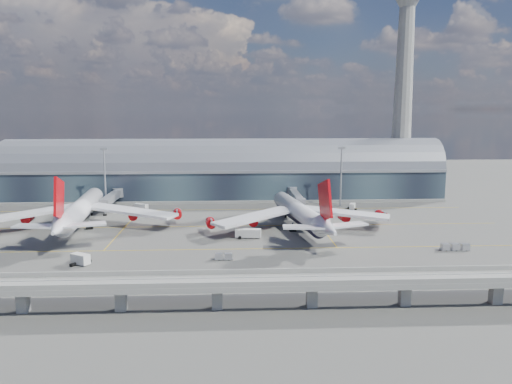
{
  "coord_description": "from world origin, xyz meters",
  "views": [
    {
      "loc": [
        3.34,
        -154.87,
        41.43
      ],
      "look_at": [
        11.29,
        10.0,
        14.0
      ],
      "focal_mm": 35.0,
      "sensor_mm": 36.0,
      "label": 1
    }
  ],
  "objects_px": {
    "service_truck_2": "(248,233)",
    "service_truck_3": "(328,227)",
    "cargo_train_1": "(405,273)",
    "service_truck_4": "(352,206)",
    "cargo_train_0": "(224,257)",
    "airliner_left": "(80,210)",
    "cargo_train_2": "(455,247)",
    "floodlight_mast_left": "(105,176)",
    "service_truck_1": "(80,259)",
    "service_truck_5": "(141,207)",
    "airliner_right": "(300,214)",
    "floodlight_mast_right": "(341,175)",
    "control_tower": "(404,88)"
  },
  "relations": [
    {
      "from": "service_truck_2",
      "to": "service_truck_3",
      "type": "distance_m",
      "value": 29.38
    },
    {
      "from": "service_truck_2",
      "to": "cargo_train_1",
      "type": "bearing_deg",
      "value": -128.31
    },
    {
      "from": "service_truck_2",
      "to": "service_truck_4",
      "type": "distance_m",
      "value": 63.67
    },
    {
      "from": "service_truck_4",
      "to": "cargo_train_0",
      "type": "distance_m",
      "value": 86.32
    },
    {
      "from": "airliner_left",
      "to": "cargo_train_2",
      "type": "bearing_deg",
      "value": -21.17
    },
    {
      "from": "floodlight_mast_left",
      "to": "service_truck_1",
      "type": "relative_size",
      "value": 4.52
    },
    {
      "from": "airliner_left",
      "to": "service_truck_4",
      "type": "distance_m",
      "value": 107.74
    },
    {
      "from": "service_truck_5",
      "to": "airliner_right",
      "type": "bearing_deg",
      "value": -94.66
    },
    {
      "from": "service_truck_4",
      "to": "airliner_left",
      "type": "bearing_deg",
      "value": -142.16
    },
    {
      "from": "cargo_train_0",
      "to": "airliner_left",
      "type": "bearing_deg",
      "value": 48.73
    },
    {
      "from": "floodlight_mast_left",
      "to": "cargo_train_0",
      "type": "xyz_separation_m",
      "value": [
        50.8,
        -75.6,
        -12.72
      ]
    },
    {
      "from": "floodlight_mast_right",
      "to": "service_truck_4",
      "type": "xyz_separation_m",
      "value": [
        3.53,
        -7.27,
        -12.36
      ]
    },
    {
      "from": "service_truck_5",
      "to": "cargo_train_1",
      "type": "bearing_deg",
      "value": -111.25
    },
    {
      "from": "floodlight_mast_left",
      "to": "service_truck_3",
      "type": "height_order",
      "value": "floodlight_mast_left"
    },
    {
      "from": "floodlight_mast_right",
      "to": "airliner_left",
      "type": "distance_m",
      "value": 106.69
    },
    {
      "from": "airliner_left",
      "to": "airliner_right",
      "type": "height_order",
      "value": "airliner_left"
    },
    {
      "from": "floodlight_mast_left",
      "to": "service_truck_5",
      "type": "height_order",
      "value": "floodlight_mast_left"
    },
    {
      "from": "airliner_right",
      "to": "service_truck_3",
      "type": "height_order",
      "value": "airliner_right"
    },
    {
      "from": "airliner_left",
      "to": "cargo_train_2",
      "type": "xyz_separation_m",
      "value": [
        119.51,
        -33.54,
        -5.48
      ]
    },
    {
      "from": "floodlight_mast_right",
      "to": "cargo_train_0",
      "type": "relative_size",
      "value": 4.89
    },
    {
      "from": "service_truck_4",
      "to": "floodlight_mast_left",
      "type": "bearing_deg",
      "value": -161.71
    },
    {
      "from": "cargo_train_0",
      "to": "cargo_train_1",
      "type": "xyz_separation_m",
      "value": [
        45.64,
        -16.26,
        0.07
      ]
    },
    {
      "from": "service_truck_4",
      "to": "cargo_train_0",
      "type": "relative_size",
      "value": 0.91
    },
    {
      "from": "control_tower",
      "to": "service_truck_2",
      "type": "relative_size",
      "value": 12.03
    },
    {
      "from": "floodlight_mast_right",
      "to": "cargo_train_2",
      "type": "height_order",
      "value": "floodlight_mast_right"
    },
    {
      "from": "service_truck_3",
      "to": "service_truck_5",
      "type": "bearing_deg",
      "value": 156.06
    },
    {
      "from": "floodlight_mast_left",
      "to": "service_truck_3",
      "type": "distance_m",
      "value": 97.24
    },
    {
      "from": "airliner_left",
      "to": "airliner_right",
      "type": "bearing_deg",
      "value": -9.32
    },
    {
      "from": "service_truck_1",
      "to": "service_truck_3",
      "type": "bearing_deg",
      "value": -32.21
    },
    {
      "from": "cargo_train_2",
      "to": "service_truck_2",
      "type": "bearing_deg",
      "value": 71.5
    },
    {
      "from": "cargo_train_2",
      "to": "cargo_train_0",
      "type": "bearing_deg",
      "value": 92.48
    },
    {
      "from": "service_truck_4",
      "to": "control_tower",
      "type": "bearing_deg",
      "value": 70.57
    },
    {
      "from": "service_truck_3",
      "to": "service_truck_2",
      "type": "bearing_deg",
      "value": -157.86
    },
    {
      "from": "cargo_train_1",
      "to": "cargo_train_2",
      "type": "bearing_deg",
      "value": -46.46
    },
    {
      "from": "service_truck_4",
      "to": "service_truck_2",
      "type": "bearing_deg",
      "value": -112.88
    },
    {
      "from": "service_truck_1",
      "to": "service_truck_4",
      "type": "distance_m",
      "value": 115.62
    },
    {
      "from": "airliner_left",
      "to": "service_truck_3",
      "type": "xyz_separation_m",
      "value": [
        86.46,
        -6.99,
        -5.19
      ]
    },
    {
      "from": "service_truck_3",
      "to": "cargo_train_0",
      "type": "xyz_separation_m",
      "value": [
        -35.5,
        -32.55,
        -0.38
      ]
    },
    {
      "from": "service_truck_1",
      "to": "cargo_train_0",
      "type": "distance_m",
      "value": 38.61
    },
    {
      "from": "service_truck_1",
      "to": "cargo_train_2",
      "type": "relative_size",
      "value": 0.65
    },
    {
      "from": "service_truck_1",
      "to": "cargo_train_0",
      "type": "height_order",
      "value": "service_truck_1"
    },
    {
      "from": "floodlight_mast_right",
      "to": "service_truck_5",
      "type": "relative_size",
      "value": 4.15
    },
    {
      "from": "floodlight_mast_right",
      "to": "service_truck_1",
      "type": "xyz_separation_m",
      "value": [
        -87.71,
        -78.29,
        -12.11
      ]
    },
    {
      "from": "airliner_left",
      "to": "cargo_train_0",
      "type": "height_order",
      "value": "airliner_left"
    },
    {
      "from": "control_tower",
      "to": "airliner_left",
      "type": "relative_size",
      "value": 1.38
    },
    {
      "from": "control_tower",
      "to": "floodlight_mast_right",
      "type": "bearing_deg",
      "value": -141.34
    },
    {
      "from": "floodlight_mast_right",
      "to": "airliner_right",
      "type": "bearing_deg",
      "value": -119.28
    },
    {
      "from": "service_truck_3",
      "to": "service_truck_5",
      "type": "relative_size",
      "value": 0.87
    },
    {
      "from": "cargo_train_2",
      "to": "control_tower",
      "type": "bearing_deg",
      "value": -11.62
    },
    {
      "from": "control_tower",
      "to": "floodlight_mast_right",
      "type": "distance_m",
      "value": 58.76
    }
  ]
}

